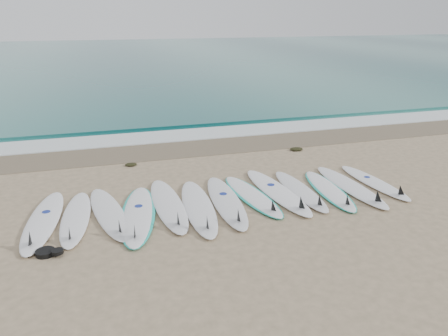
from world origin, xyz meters
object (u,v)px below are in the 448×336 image
object	(u,v)px
surfboard_6	(227,202)
leash_coil	(48,252)
surfboard_0	(43,221)
surfboard_12	(375,183)

from	to	relation	value
surfboard_6	leash_coil	bearing A→B (deg)	-158.68
surfboard_0	leash_coil	bearing A→B (deg)	-74.86
leash_coil	surfboard_6	bearing A→B (deg)	17.53
surfboard_0	surfboard_12	world-z (taller)	surfboard_0
surfboard_12	leash_coil	xyz separation A→B (m)	(-7.10, -1.17, -0.00)
surfboard_6	surfboard_12	world-z (taller)	surfboard_6
surfboard_0	leash_coil	distance (m)	1.24
surfboard_12	leash_coil	size ratio (longest dim) A/B	5.35
surfboard_6	leash_coil	size ratio (longest dim) A/B	6.26
surfboard_0	leash_coil	world-z (taller)	surfboard_0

